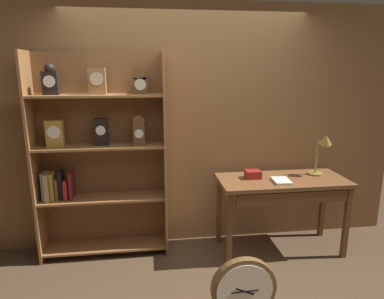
{
  "coord_description": "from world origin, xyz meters",
  "views": [
    {
      "loc": [
        -0.42,
        -2.32,
        1.92
      ],
      "look_at": [
        -0.0,
        0.8,
        1.17
      ],
      "focal_mm": 31.44,
      "sensor_mm": 36.0,
      "label": 1
    }
  ],
  "objects_px": {
    "bookshelf": "(98,155)",
    "open_repair_manual": "(281,181)",
    "workbench": "(283,189)",
    "desk_lamp": "(323,148)",
    "round_clock_large": "(244,290)",
    "toolbox_small": "(253,174)"
  },
  "relations": [
    {
      "from": "bookshelf",
      "to": "workbench",
      "type": "bearing_deg",
      "value": -7.22
    },
    {
      "from": "toolbox_small",
      "to": "round_clock_large",
      "type": "bearing_deg",
      "value": -110.01
    },
    {
      "from": "toolbox_small",
      "to": "open_repair_manual",
      "type": "xyz_separation_m",
      "value": [
        0.25,
        -0.16,
        -0.03
      ]
    },
    {
      "from": "bookshelf",
      "to": "round_clock_large",
      "type": "xyz_separation_m",
      "value": [
        1.19,
        -1.22,
        -0.8
      ]
    },
    {
      "from": "open_repair_manual",
      "to": "round_clock_large",
      "type": "xyz_separation_m",
      "value": [
        -0.64,
        -0.9,
        -0.55
      ]
    },
    {
      "from": "desk_lamp",
      "to": "round_clock_large",
      "type": "distance_m",
      "value": 1.77
    },
    {
      "from": "workbench",
      "to": "toolbox_small",
      "type": "relative_size",
      "value": 8.56
    },
    {
      "from": "bookshelf",
      "to": "desk_lamp",
      "type": "xyz_separation_m",
      "value": [
        2.33,
        -0.16,
        0.04
      ]
    },
    {
      "from": "desk_lamp",
      "to": "bookshelf",
      "type": "bearing_deg",
      "value": 176.16
    },
    {
      "from": "bookshelf",
      "to": "desk_lamp",
      "type": "bearing_deg",
      "value": -3.84
    },
    {
      "from": "bookshelf",
      "to": "open_repair_manual",
      "type": "distance_m",
      "value": 1.87
    },
    {
      "from": "bookshelf",
      "to": "round_clock_large",
      "type": "distance_m",
      "value": 1.88
    },
    {
      "from": "desk_lamp",
      "to": "round_clock_large",
      "type": "relative_size",
      "value": 0.85
    },
    {
      "from": "workbench",
      "to": "open_repair_manual",
      "type": "xyz_separation_m",
      "value": [
        -0.05,
        -0.08,
        0.11
      ]
    },
    {
      "from": "open_repair_manual",
      "to": "desk_lamp",
      "type": "bearing_deg",
      "value": 21.82
    },
    {
      "from": "open_repair_manual",
      "to": "bookshelf",
      "type": "bearing_deg",
      "value": 174.28
    },
    {
      "from": "desk_lamp",
      "to": "round_clock_large",
      "type": "xyz_separation_m",
      "value": [
        -1.14,
        -1.07,
        -0.83
      ]
    },
    {
      "from": "workbench",
      "to": "open_repair_manual",
      "type": "distance_m",
      "value": 0.15
    },
    {
      "from": "workbench",
      "to": "round_clock_large",
      "type": "distance_m",
      "value": 1.28
    },
    {
      "from": "bookshelf",
      "to": "workbench",
      "type": "height_order",
      "value": "bookshelf"
    },
    {
      "from": "bookshelf",
      "to": "round_clock_large",
      "type": "bearing_deg",
      "value": -45.72
    },
    {
      "from": "desk_lamp",
      "to": "round_clock_large",
      "type": "bearing_deg",
      "value": -136.97
    }
  ]
}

